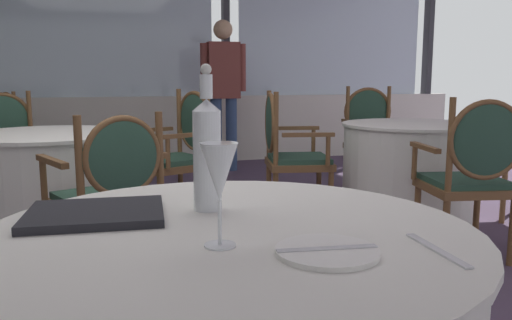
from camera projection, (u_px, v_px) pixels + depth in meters
name	position (u px, v px, depth m)	size (l,w,h in m)	color
ground_plane	(130.00, 291.00, 2.65)	(13.98, 13.98, 0.00)	#47384C
window_wall_far	(105.00, 75.00, 6.29)	(9.63, 0.14, 2.77)	silver
side_plate	(327.00, 251.00, 1.00)	(0.20, 0.20, 0.01)	white
butter_knife	(327.00, 249.00, 1.00)	(0.20, 0.02, 0.00)	silver
dinner_fork	(437.00, 250.00, 1.02)	(0.21, 0.02, 0.00)	silver
water_bottle	(207.00, 151.00, 1.31)	(0.07, 0.07, 0.37)	white
wine_glass	(219.00, 174.00, 1.02)	(0.08, 0.08, 0.21)	white
menu_book	(96.00, 213.00, 1.26)	(0.32, 0.26, 0.02)	black
background_table_0	(51.00, 190.00, 3.30)	(1.05, 1.05, 0.74)	silver
dining_chair_0_0	(9.00, 145.00, 4.00)	(0.63, 0.60, 0.97)	brown
dining_chair_0_2	(112.00, 188.00, 2.55)	(0.63, 0.60, 0.91)	brown
dining_chair_0_3	(181.00, 146.00, 3.86)	(0.60, 0.63, 0.99)	brown
background_table_1	(409.00, 171.00, 3.98)	(1.03, 1.03, 0.74)	silver
dining_chair_1_0	(473.00, 168.00, 3.02)	(0.60, 0.55, 0.97)	brown
dining_chair_1_2	(371.00, 132.00, 4.88)	(0.60, 0.55, 1.00)	brown
dining_chair_1_3	(287.00, 147.00, 3.86)	(0.55, 0.60, 0.98)	brown
diner_person_0	(223.00, 86.00, 5.98)	(0.53, 0.22, 1.73)	#334770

